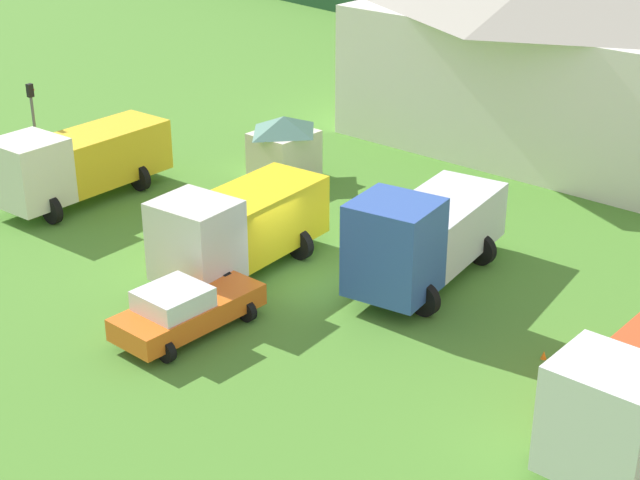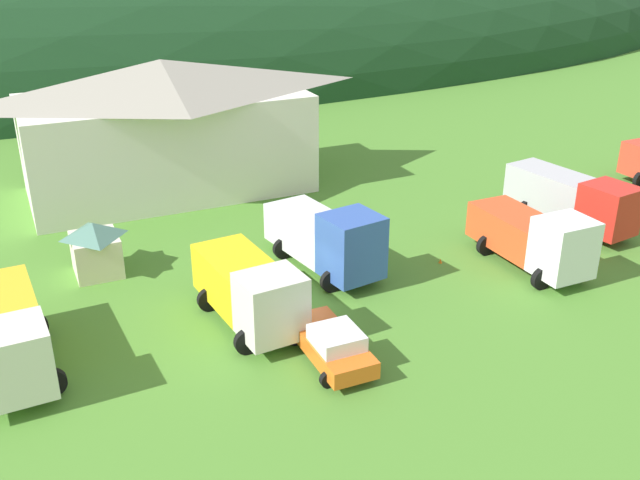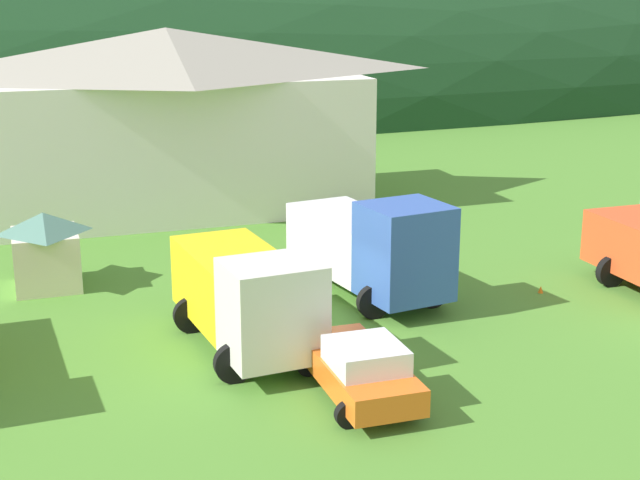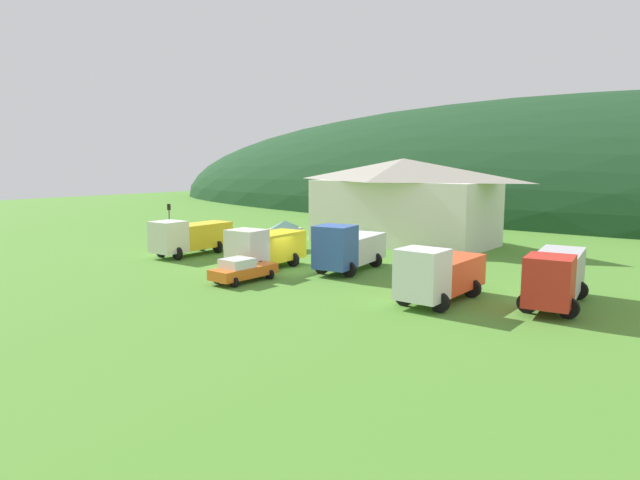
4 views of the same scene
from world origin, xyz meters
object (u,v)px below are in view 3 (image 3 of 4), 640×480
box_truck_blue (373,245)px  traffic_cone_near_pickup (540,293)px  service_pickup_orange (359,368)px  play_shed_cream (45,249)px  flatbed_truck_yellow (247,294)px  depot_building (169,117)px

box_truck_blue → traffic_cone_near_pickup: (5.64, -1.66, -1.79)m
box_truck_blue → traffic_cone_near_pickup: box_truck_blue is taller
service_pickup_orange → box_truck_blue: bearing=156.3°
play_shed_cream → flatbed_truck_yellow: size_ratio=0.39×
service_pickup_orange → traffic_cone_near_pickup: (9.00, 5.87, -0.83)m
play_shed_cream → flatbed_truck_yellow: 9.56m
flatbed_truck_yellow → traffic_cone_near_pickup: (10.93, 1.79, -1.72)m
depot_building → play_shed_cream: depot_building is taller
play_shed_cream → service_pickup_orange: size_ratio=0.56×
play_shed_cream → traffic_cone_near_pickup: play_shed_cream is taller
service_pickup_orange → traffic_cone_near_pickup: size_ratio=9.57×
box_truck_blue → service_pickup_orange: size_ratio=1.59×
depot_building → service_pickup_orange: size_ratio=3.89×
flatbed_truck_yellow → box_truck_blue: box_truck_blue is taller
play_shed_cream → service_pickup_orange: 14.05m
flatbed_truck_yellow → depot_building: bearing=171.6°
play_shed_cream → box_truck_blue: size_ratio=0.35×
traffic_cone_near_pickup → play_shed_cream: bearing=159.2°
depot_building → service_pickup_orange: (0.92, -22.58, -3.52)m
traffic_cone_near_pickup → flatbed_truck_yellow: bearing=-170.7°
play_shed_cream → depot_building: bearing=59.2°
box_truck_blue → service_pickup_orange: (-3.36, -7.53, -0.96)m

